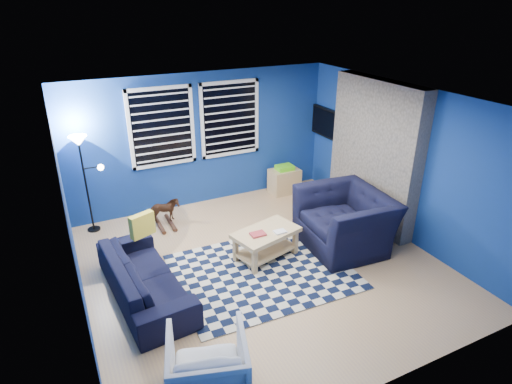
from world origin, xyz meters
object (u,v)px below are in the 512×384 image
armchair_big (345,220)px  floor_lamp (82,154)px  tv (327,123)px  sofa (144,277)px  cabinet (284,180)px  armchair_bent (208,366)px  coffee_table (266,238)px  rocking_horse (164,211)px

armchair_big → floor_lamp: floor_lamp is taller
tv → sofa: 4.75m
cabinet → armchair_bent: bearing=-129.8°
armchair_big → sofa: bearing=-88.3°
coffee_table → floor_lamp: 3.25m
coffee_table → cabinet: cabinet is taller
sofa → armchair_big: (3.18, -0.11, 0.16)m
tv → armchair_bent: (-3.97, -3.80, -1.04)m
armchair_big → coffee_table: (-1.30, 0.22, -0.11)m
rocking_horse → cabinet: size_ratio=0.88×
armchair_bent → coffee_table: bearing=-113.4°
sofa → armchair_bent: bearing=-178.2°
sofa → rocking_horse: 1.94m
tv → coffee_table: 3.13m
coffee_table → rocking_horse: bearing=123.9°
coffee_table → floor_lamp: (-2.27, 2.08, 1.05)m
tv → cabinet: (-0.84, 0.18, -1.14)m
rocking_horse → cabinet: cabinet is taller
floor_lamp → sofa: bearing=-79.9°
sofa → armchair_bent: 1.87m
tv → rocking_horse: tv is taller
sofa → cabinet: sofa is taller
coffee_table → floor_lamp: bearing=137.4°
armchair_big → rocking_horse: armchair_big is taller
tv → armchair_big: tv is taller
sofa → armchair_bent: (0.21, -1.86, 0.07)m
tv → rocking_horse: size_ratio=1.89×
rocking_horse → coffee_table: (1.13, -1.68, 0.05)m
cabinet → floor_lamp: size_ratio=0.36×
armchair_bent → cabinet: bearing=-111.3°
tv → sofa: size_ratio=0.49×
armchair_big → floor_lamp: (-3.57, 2.30, 0.93)m
sofa → armchair_bent: size_ratio=2.55×
armchair_bent → cabinet: size_ratio=1.32×
armchair_bent → coffee_table: (1.66, 1.96, -0.02)m
tv → floor_lamp: size_ratio=0.59×
floor_lamp → armchair_bent: bearing=-81.5°
coffee_table → cabinet: 2.49m
tv → armchair_big: size_ratio=0.72×
tv → coffee_table: bearing=-141.5°
armchair_bent → floor_lamp: bearing=-64.7°
armchair_big → armchair_bent: bearing=-55.7°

